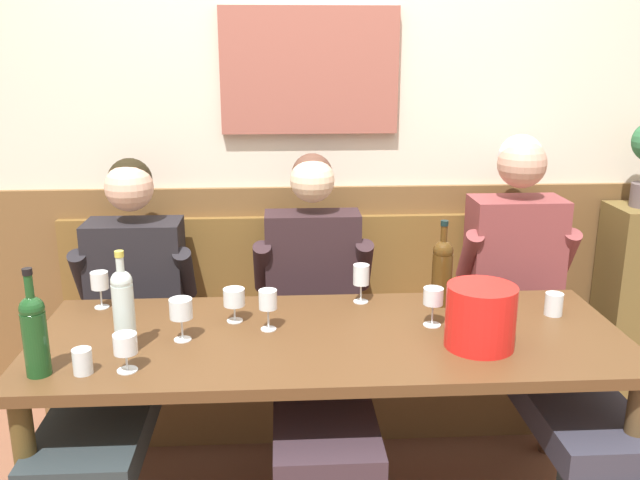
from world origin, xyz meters
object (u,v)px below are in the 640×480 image
at_px(person_right_seat, 317,333).
at_px(wine_glass_center_rear, 125,345).
at_px(wine_glass_right_end, 181,310).
at_px(water_tumbler_center, 554,304).
at_px(wall_bench, 319,362).
at_px(wine_bottle_amber_mid, 124,308).
at_px(wine_glass_near_bucket, 433,298).
at_px(water_tumbler_right, 82,361).
at_px(dining_table, 330,354).
at_px(ice_bucket, 481,316).
at_px(wine_bottle_green_tall, 35,332).
at_px(wine_glass_mid_right, 361,277).
at_px(wine_bottle_clear_water, 442,270).
at_px(wine_glass_mid_left, 234,299).
at_px(wine_glass_left_end, 100,282).
at_px(wine_glass_center_front, 268,302).
at_px(person_center_right_seat, 122,332).

bearing_deg(person_right_seat, wine_glass_center_rear, -139.18).
distance_m(wine_glass_right_end, water_tumbler_center, 1.39).
relative_size(wall_bench, wine_bottle_amber_mid, 6.81).
bearing_deg(water_tumbler_center, wine_glass_near_bucket, -171.17).
relative_size(water_tumbler_center, water_tumbler_right, 1.06).
bearing_deg(wine_glass_center_rear, water_tumbler_right, -176.33).
distance_m(dining_table, wine_glass_center_rear, 0.73).
distance_m(wall_bench, wine_glass_right_end, 1.03).
height_order(ice_bucket, wine_bottle_green_tall, wine_bottle_green_tall).
xyz_separation_m(wine_bottle_green_tall, wine_glass_mid_right, (1.07, 0.56, -0.04)).
bearing_deg(wine_bottle_clear_water, wine_glass_mid_left, -171.02).
bearing_deg(wine_glass_left_end, wine_bottle_green_tall, -95.55).
distance_m(wine_bottle_clear_water, wine_glass_center_front, 0.71).
bearing_deg(wine_bottle_clear_water, wine_glass_mid_right, 172.20).
bearing_deg(wine_bottle_clear_water, person_center_right_seat, 177.35).
relative_size(person_right_seat, wine_glass_left_end, 8.66).
xyz_separation_m(ice_bucket, wine_glass_left_end, (-1.37, 0.44, -0.00)).
bearing_deg(wine_bottle_amber_mid, wine_glass_right_end, 24.65).
relative_size(wine_bottle_amber_mid, wine_glass_center_front, 2.33).
bearing_deg(water_tumbler_center, wall_bench, 147.37).
height_order(ice_bucket, wine_glass_center_front, ice_bucket).
bearing_deg(wine_glass_mid_right, wine_bottle_green_tall, -152.30).
height_order(water_tumbler_center, water_tumbler_right, water_tumbler_center).
bearing_deg(dining_table, wine_bottle_clear_water, 30.04).
bearing_deg(wine_glass_left_end, wall_bench, 23.11).
bearing_deg(wine_glass_center_front, wine_glass_right_end, -166.04).
height_order(wine_glass_left_end, wine_glass_center_front, wine_glass_center_front).
xyz_separation_m(wine_bottle_green_tall, wine_glass_right_end, (0.41, 0.23, -0.03)).
distance_m(wine_bottle_green_tall, wine_glass_near_bucket, 1.34).
xyz_separation_m(wine_glass_right_end, wine_glass_mid_right, (0.66, 0.33, -0.01)).
relative_size(dining_table, wine_glass_center_front, 13.90).
relative_size(wine_bottle_green_tall, wine_glass_near_bucket, 2.41).
height_order(dining_table, water_tumbler_right, water_tumbler_right).
bearing_deg(dining_table, wine_bottle_green_tall, -164.58).
relative_size(wine_bottle_green_tall, wine_glass_center_front, 2.31).
bearing_deg(wine_glass_center_front, person_right_seat, 52.09).
bearing_deg(ice_bucket, person_right_seat, 140.98).
bearing_deg(dining_table, wine_glass_near_bucket, 8.31).
height_order(person_right_seat, water_tumbler_center, person_right_seat).
height_order(dining_table, wine_glass_left_end, wine_glass_left_end).
height_order(person_center_right_seat, wine_bottle_clear_water, person_center_right_seat).
bearing_deg(wall_bench, wine_glass_left_end, -156.89).
relative_size(wine_glass_right_end, wine_glass_mid_right, 0.97).
relative_size(wine_bottle_amber_mid, wine_glass_right_end, 2.31).
xyz_separation_m(wall_bench, water_tumbler_right, (-0.79, -0.94, 0.48)).
relative_size(wine_glass_near_bucket, water_tumbler_right, 1.78).
distance_m(wine_glass_near_bucket, wine_glass_mid_right, 0.34).
relative_size(wine_bottle_amber_mid, wine_glass_center_rear, 2.82).
bearing_deg(person_center_right_seat, wine_glass_right_end, -49.69).
bearing_deg(ice_bucket, wine_glass_center_rear, -174.28).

